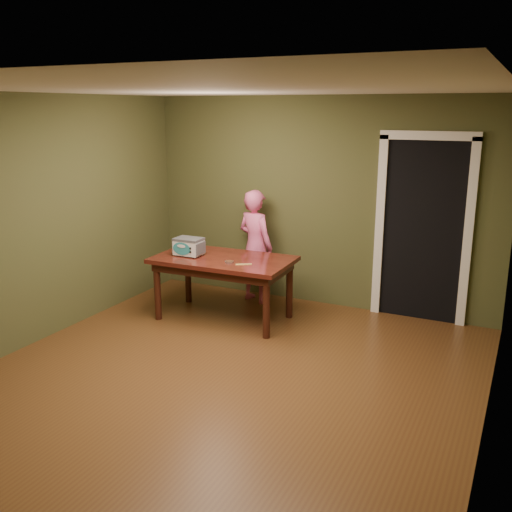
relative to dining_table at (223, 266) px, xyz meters
The scene contains 8 objects.
floor 1.77m from the dining_table, 61.96° to the right, with size 5.00×5.00×0.00m, color #563618.
room_shell 1.95m from the dining_table, 61.96° to the right, with size 4.52×5.02×2.61m.
doorway 2.50m from the dining_table, 32.71° to the left, with size 1.10×0.66×2.25m.
dining_table is the anchor object (origin of this frame).
toy_oven 0.48m from the dining_table, 168.64° to the right, with size 0.34×0.24×0.21m.
baking_pan 0.27m from the dining_table, 44.40° to the right, with size 0.10×0.10×0.02m.
spatula 0.41m from the dining_table, 25.11° to the right, with size 0.18×0.03×0.01m, color #ECCD66.
child 0.76m from the dining_table, 86.08° to the left, with size 0.53×0.35×1.46m, color #E85F96.
Camera 1 is at (2.40, -4.16, 2.45)m, focal length 40.00 mm.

